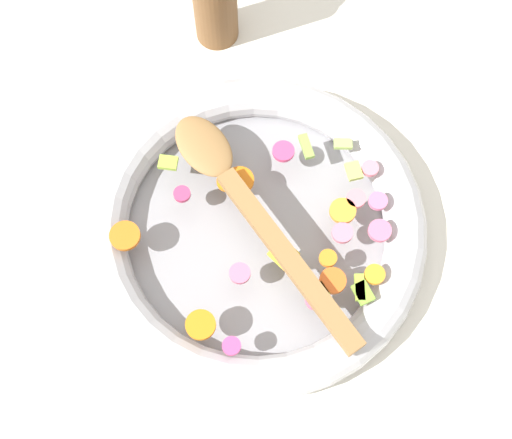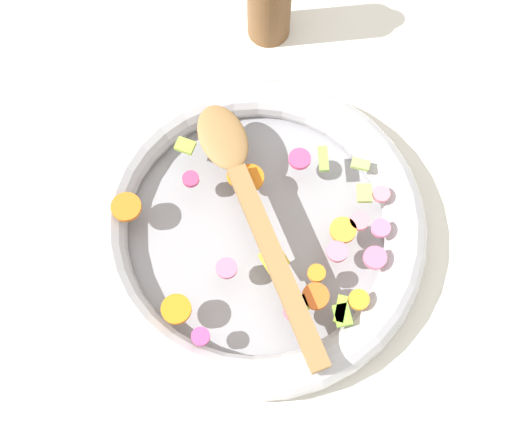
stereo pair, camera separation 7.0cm
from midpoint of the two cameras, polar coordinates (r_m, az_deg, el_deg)
name	(u,v)px [view 1 (the left image)]	position (r m, az deg, el deg)	size (l,w,h in m)	color
ground_plane	(256,234)	(0.87, -2.29, -1.45)	(4.00, 4.00, 0.00)	silver
skillet	(256,228)	(0.85, -2.34, -0.94)	(0.41, 0.41, 0.05)	gray
chopped_vegetables	(286,233)	(0.81, -0.06, -1.35)	(0.28, 0.33, 0.01)	orange
wooden_spoon	(247,203)	(0.81, -3.19, 1.07)	(0.27, 0.27, 0.01)	olive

